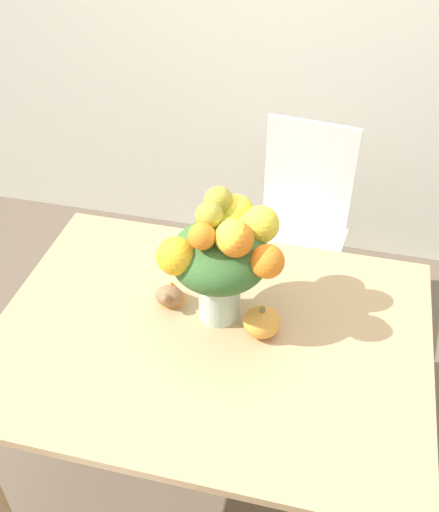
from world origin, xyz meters
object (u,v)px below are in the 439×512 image
turkey_figurine (171,293)px  pumpkin (262,322)px  dining_chair_near_window (298,229)px  flower_vase (223,254)px

turkey_figurine → pumpkin: bearing=-11.9°
pumpkin → dining_chair_near_window: (0.01, 0.87, -0.27)m
pumpkin → turkey_figurine: bearing=168.1°
turkey_figurine → flower_vase: bearing=-3.7°
flower_vase → pumpkin: (0.14, -0.06, -0.20)m
flower_vase → pumpkin: flower_vase is taller
flower_vase → dining_chair_near_window: flower_vase is taller
flower_vase → pumpkin: size_ratio=3.74×
flower_vase → dining_chair_near_window: 0.95m
turkey_figurine → dining_chair_near_window: bearing=67.5°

